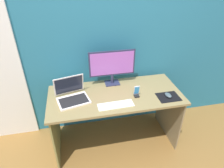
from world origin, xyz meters
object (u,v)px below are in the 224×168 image
(mouse, at_px, (168,95))
(fishbowl, at_px, (72,82))
(keyboard_external, at_px, (116,105))
(phone_in_dock, at_px, (137,93))
(laptop, at_px, (72,95))
(monitor, at_px, (112,65))

(mouse, bearing_deg, fishbowl, 149.25)
(fishbowl, height_order, mouse, fishbowl)
(keyboard_external, height_order, phone_in_dock, phone_in_dock)
(laptop, distance_m, fishbowl, 0.25)
(monitor, height_order, mouse, monitor)
(monitor, xyz_separation_m, laptop, (-0.50, -0.23, -0.20))
(laptop, distance_m, keyboard_external, 0.50)
(keyboard_external, bearing_deg, laptop, 152.43)
(keyboard_external, bearing_deg, mouse, 1.63)
(monitor, bearing_deg, fishbowl, 178.49)
(monitor, xyz_separation_m, fishbowl, (-0.50, 0.01, -0.19))
(laptop, relative_size, phone_in_dock, 2.84)
(laptop, bearing_deg, phone_in_dock, -7.77)
(fishbowl, bearing_deg, monitor, -1.51)
(fishbowl, xyz_separation_m, keyboard_external, (0.44, -0.46, -0.06))
(fishbowl, distance_m, keyboard_external, 0.65)
(laptop, height_order, keyboard_external, laptop)
(laptop, distance_m, mouse, 1.08)
(monitor, distance_m, fishbowl, 0.53)
(phone_in_dock, bearing_deg, fishbowl, 154.10)
(laptop, xyz_separation_m, fishbowl, (0.00, 0.25, 0.02))
(keyboard_external, xyz_separation_m, mouse, (0.62, 0.04, 0.02))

